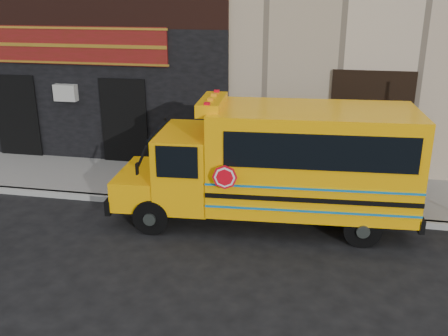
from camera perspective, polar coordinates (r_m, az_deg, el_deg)
ground at (r=10.31m, az=-5.32°, el=-10.51°), size 120.00×120.00×0.00m
curb at (r=12.52m, az=-1.99°, el=-4.40°), size 40.00×0.20×0.15m
sidewalk at (r=13.87m, az=-0.58°, el=-1.94°), size 40.00×3.00×0.15m
school_bus at (r=11.39m, az=6.57°, el=0.76°), size 7.03×2.70×2.92m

